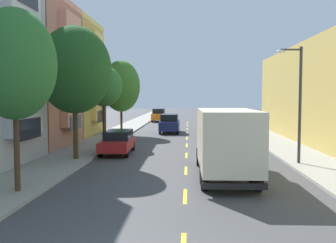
% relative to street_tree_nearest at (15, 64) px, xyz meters
% --- Properties ---
extents(ground_plane, '(160.00, 160.00, 0.00)m').
position_rel_street_tree_nearest_xyz_m(ground_plane, '(6.40, 23.07, -4.95)').
color(ground_plane, '#424244').
extents(sidewalk_left, '(3.20, 120.00, 0.14)m').
position_rel_street_tree_nearest_xyz_m(sidewalk_left, '(-0.70, 21.07, -4.88)').
color(sidewalk_left, '#99968E').
rests_on(sidewalk_left, ground_plane).
extents(sidewalk_right, '(3.20, 120.00, 0.14)m').
position_rel_street_tree_nearest_xyz_m(sidewalk_right, '(13.50, 21.07, -4.88)').
color(sidewalk_right, '#99968E').
rests_on(sidewalk_right, ground_plane).
extents(lane_centerline_dashes, '(0.14, 47.20, 0.01)m').
position_rel_street_tree_nearest_xyz_m(lane_centerline_dashes, '(6.40, 17.57, -4.94)').
color(lane_centerline_dashes, yellow).
rests_on(lane_centerline_dashes, ground_plane).
extents(townhouse_third_terracotta, '(10.72, 7.89, 10.84)m').
position_rel_street_tree_nearest_xyz_m(townhouse_third_terracotta, '(-7.25, 13.50, 0.27)').
color(townhouse_third_terracotta, '#B27560').
rests_on(townhouse_third_terracotta, ground_plane).
extents(townhouse_fourth_mustard, '(13.17, 7.89, 10.83)m').
position_rel_street_tree_nearest_xyz_m(townhouse_fourth_mustard, '(-8.48, 21.59, 0.26)').
color(townhouse_fourth_mustard, tan).
rests_on(townhouse_fourth_mustard, ground_plane).
extents(street_tree_nearest, '(3.11, 3.11, 6.92)m').
position_rel_street_tree_nearest_xyz_m(street_tree_nearest, '(0.00, 0.00, 0.00)').
color(street_tree_nearest, '#47331E').
rests_on(street_tree_nearest, sidewalk_left).
extents(street_tree_second, '(4.21, 4.21, 7.62)m').
position_rel_street_tree_nearest_xyz_m(street_tree_second, '(0.00, 7.60, 0.30)').
color(street_tree_second, '#47331E').
rests_on(street_tree_second, sidewalk_left).
extents(street_tree_third, '(2.86, 2.86, 5.96)m').
position_rel_street_tree_nearest_xyz_m(street_tree_third, '(-0.00, 15.21, -0.44)').
color(street_tree_third, '#47331E').
rests_on(street_tree_third, sidewalk_left).
extents(street_tree_farthest, '(3.65, 3.65, 7.08)m').
position_rel_street_tree_nearest_xyz_m(street_tree_farthest, '(0.00, 22.81, -0.22)').
color(street_tree_farthest, '#47331E').
rests_on(street_tree_farthest, sidewalk_left).
extents(street_lamp, '(1.35, 0.28, 6.25)m').
position_rel_street_tree_nearest_xyz_m(street_lamp, '(12.34, 6.77, -1.16)').
color(street_lamp, '#38383D').
rests_on(street_lamp, sidewalk_right).
extents(delivery_box_truck, '(2.47, 7.58, 3.16)m').
position_rel_street_tree_nearest_xyz_m(delivery_box_truck, '(8.20, 3.47, -3.12)').
color(delivery_box_truck, beige).
rests_on(delivery_box_truck, ground_plane).
extents(parked_hatchback_black, '(1.78, 4.02, 1.50)m').
position_rel_street_tree_nearest_xyz_m(parked_hatchback_black, '(10.67, 29.19, -4.19)').
color(parked_hatchback_black, black).
rests_on(parked_hatchback_black, ground_plane).
extents(parked_hatchback_charcoal, '(1.80, 4.03, 1.50)m').
position_rel_street_tree_nearest_xyz_m(parked_hatchback_charcoal, '(10.66, 35.23, -4.19)').
color(parked_hatchback_charcoal, '#333338').
rests_on(parked_hatchback_charcoal, ground_plane).
extents(parked_suv_orange, '(1.95, 4.80, 1.93)m').
position_rel_street_tree_nearest_xyz_m(parked_suv_orange, '(2.16, 42.47, -3.96)').
color(parked_suv_orange, orange).
rests_on(parked_suv_orange, ground_plane).
extents(parked_wagon_red, '(1.93, 4.74, 1.50)m').
position_rel_street_tree_nearest_xyz_m(parked_wagon_red, '(1.90, 10.65, -4.14)').
color(parked_wagon_red, '#AD1E1E').
rests_on(parked_wagon_red, ground_plane).
extents(parked_hatchback_sky, '(1.79, 4.02, 1.50)m').
position_rel_street_tree_nearest_xyz_m(parked_hatchback_sky, '(10.73, 22.17, -4.19)').
color(parked_hatchback_sky, '#7A9EC6').
rests_on(parked_hatchback_sky, ground_plane).
extents(moving_navy_sedan, '(1.95, 4.80, 1.93)m').
position_rel_street_tree_nearest_xyz_m(moving_navy_sedan, '(4.60, 25.08, -3.96)').
color(moving_navy_sedan, navy).
rests_on(moving_navy_sedan, ground_plane).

